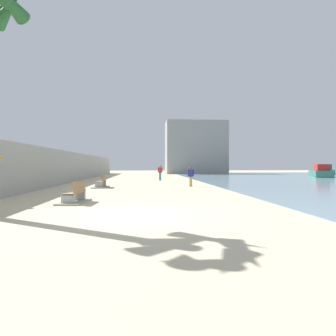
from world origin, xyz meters
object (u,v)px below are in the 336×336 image
object	(u,v)px
person_walking	(160,171)
boat_far_right	(321,172)
bench_far	(101,185)
boat_outer	(323,170)
person_standing	(191,175)
bench_near	(75,198)

from	to	relation	value
person_walking	boat_far_right	bearing A→B (deg)	15.63
bench_far	boat_outer	distance (m)	46.82
person_standing	boat_far_right	bearing A→B (deg)	36.32
boat_outer	boat_far_right	size ratio (longest dim) A/B	0.79
bench_far	person_standing	world-z (taller)	person_standing
bench_near	person_standing	world-z (taller)	person_standing
person_walking	person_standing	size ratio (longest dim) A/B	1.08
bench_near	person_standing	xyz separation A→B (m)	(6.95, 9.18, 0.70)
bench_near	bench_far	world-z (taller)	same
boat_outer	bench_near	bearing A→B (deg)	-134.68
person_standing	boat_outer	bearing A→B (deg)	43.22
boat_outer	person_standing	bearing A→B (deg)	-136.78
person_walking	boat_outer	world-z (taller)	boat_outer
person_standing	boat_far_right	world-z (taller)	boat_far_right
boat_far_right	bench_far	bearing A→B (deg)	-150.60
person_walking	boat_outer	xyz separation A→B (m)	(31.99, 19.05, -0.33)
person_walking	boat_outer	distance (m)	37.24
person_standing	boat_outer	xyz separation A→B (m)	(30.00, 28.19, -0.24)
boat_far_right	person_walking	bearing A→B (deg)	-164.37
bench_near	boat_outer	bearing A→B (deg)	45.32
boat_far_right	boat_outer	bearing A→B (deg)	55.26
boat_outer	person_walking	bearing A→B (deg)	-149.22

